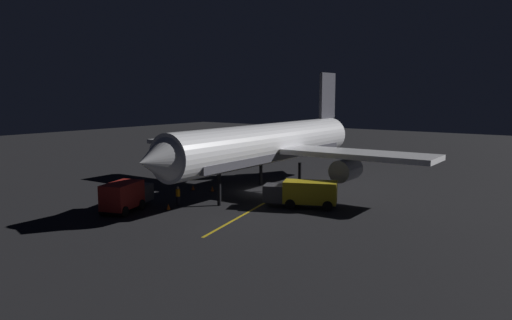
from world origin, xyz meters
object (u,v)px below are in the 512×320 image
object	(u,v)px
airliner	(271,145)
traffic_cone_near_left	(212,189)
baggage_truck	(126,196)
traffic_cone_near_right	(290,198)
traffic_cone_under_wing	(193,188)
catering_truck	(303,194)
ground_crew_worker	(178,196)
traffic_cone_far	(168,207)

from	to	relation	value
airliner	traffic_cone_near_left	distance (m)	7.59
baggage_truck	traffic_cone_near_left	size ratio (longest dim) A/B	11.11
baggage_truck	traffic_cone_near_right	world-z (taller)	baggage_truck
airliner	traffic_cone_under_wing	xyz separation A→B (m)	(6.68, 4.67, -4.55)
baggage_truck	traffic_cone_under_wing	distance (m)	10.45
traffic_cone_near_left	catering_truck	bearing A→B (deg)	176.39
airliner	traffic_cone_under_wing	size ratio (longest dim) A/B	65.94
ground_crew_worker	traffic_cone_near_left	world-z (taller)	ground_crew_worker
airliner	traffic_cone_far	size ratio (longest dim) A/B	65.94
catering_truck	traffic_cone_near_right	bearing A→B (deg)	-35.80
traffic_cone_near_right	catering_truck	bearing A→B (deg)	144.20
catering_truck	baggage_truck	bearing A→B (deg)	41.12
catering_truck	traffic_cone_far	bearing A→B (deg)	40.67
airliner	traffic_cone_near_left	size ratio (longest dim) A/B	65.94
traffic_cone_far	airliner	bearing A→B (deg)	-100.26
catering_truck	traffic_cone_near_left	distance (m)	11.40
traffic_cone_near_left	traffic_cone_far	bearing A→B (deg)	105.22
traffic_cone_near_right	traffic_cone_under_wing	bearing A→B (deg)	9.32
ground_crew_worker	traffic_cone_under_wing	world-z (taller)	ground_crew_worker
baggage_truck	traffic_cone_near_right	size ratio (longest dim) A/B	11.11
traffic_cone_under_wing	traffic_cone_far	xyz separation A→B (m)	(-4.42, 7.81, 0.00)
airliner	baggage_truck	size ratio (longest dim) A/B	5.93
traffic_cone_far	traffic_cone_under_wing	bearing A→B (deg)	-60.51
catering_truck	traffic_cone_near_left	bearing A→B (deg)	-3.61
traffic_cone_far	baggage_truck	bearing A→B (deg)	42.59
airliner	traffic_cone_near_left	world-z (taller)	airliner
traffic_cone_near_left	traffic_cone_far	size ratio (longest dim) A/B	1.00
baggage_truck	traffic_cone_far	distance (m)	3.75
traffic_cone_under_wing	traffic_cone_far	world-z (taller)	same
ground_crew_worker	traffic_cone_near_right	size ratio (longest dim) A/B	3.16
airliner	catering_truck	xyz separation A→B (m)	(-6.77, 4.73, -3.55)
traffic_cone_under_wing	traffic_cone_far	distance (m)	8.97
traffic_cone_under_wing	airliner	bearing A→B (deg)	-145.01
baggage_truck	traffic_cone_far	size ratio (longest dim) A/B	11.11
traffic_cone_near_right	traffic_cone_far	distance (m)	11.58
traffic_cone_near_left	traffic_cone_near_right	size ratio (longest dim) A/B	1.00
traffic_cone_far	ground_crew_worker	bearing A→B (deg)	-72.33
airliner	catering_truck	bearing A→B (deg)	145.09
traffic_cone_near_left	traffic_cone_under_wing	world-z (taller)	same
traffic_cone_near_left	traffic_cone_near_right	bearing A→B (deg)	-172.70
catering_truck	traffic_cone_near_right	distance (m)	3.30
airliner	traffic_cone_far	xyz separation A→B (m)	(2.26, 12.48, -4.55)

